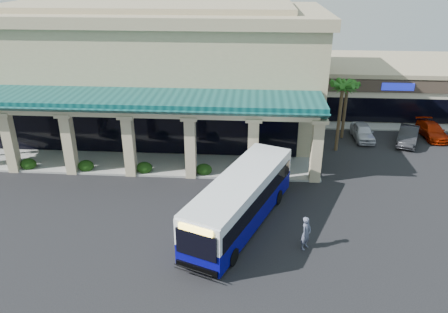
# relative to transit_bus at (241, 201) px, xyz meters

# --- Properties ---
(ground) EXTENTS (110.00, 110.00, 0.00)m
(ground) POSITION_rel_transit_bus_xyz_m (-0.88, 1.00, -1.58)
(ground) COLOR black
(main_building) EXTENTS (30.80, 14.80, 11.35)m
(main_building) POSITION_rel_transit_bus_xyz_m (-8.88, 17.00, 4.09)
(main_building) COLOR tan
(main_building) RESTS_ON ground
(arcade) EXTENTS (30.00, 6.20, 5.70)m
(arcade) POSITION_rel_transit_bus_xyz_m (-8.88, 7.80, 1.27)
(arcade) COLOR #0A3C3D
(arcade) RESTS_ON ground
(strip_mall) EXTENTS (22.50, 12.50, 4.90)m
(strip_mall) POSITION_rel_transit_bus_xyz_m (17.12, 25.00, 0.87)
(strip_mall) COLOR beige
(strip_mall) RESTS_ON ground
(palm_0) EXTENTS (2.40, 2.40, 6.60)m
(palm_0) POSITION_rel_transit_bus_xyz_m (7.62, 12.00, 1.72)
(palm_0) COLOR #205917
(palm_0) RESTS_ON ground
(palm_1) EXTENTS (2.40, 2.40, 5.80)m
(palm_1) POSITION_rel_transit_bus_xyz_m (8.62, 15.00, 1.32)
(palm_1) COLOR #205917
(palm_1) RESTS_ON ground
(broadleaf_tree) EXTENTS (2.60, 2.60, 4.81)m
(broadleaf_tree) POSITION_rel_transit_bus_xyz_m (6.62, 20.00, 0.82)
(broadleaf_tree) COLOR black
(broadleaf_tree) RESTS_ON ground
(transit_bus) EXTENTS (6.68, 11.51, 3.17)m
(transit_bus) POSITION_rel_transit_bus_xyz_m (0.00, 0.00, 0.00)
(transit_bus) COLOR #07077C
(transit_bus) RESTS_ON ground
(pedestrian) EXTENTS (0.80, 0.86, 1.97)m
(pedestrian) POSITION_rel_transit_bus_xyz_m (3.66, -2.15, -0.60)
(pedestrian) COLOR #4F546B
(pedestrian) RESTS_ON ground
(car_silver) EXTENTS (1.71, 4.08, 1.38)m
(car_silver) POSITION_rel_transit_bus_xyz_m (10.37, 14.71, -0.89)
(car_silver) COLOR silver
(car_silver) RESTS_ON ground
(car_white) EXTENTS (3.08, 4.70, 1.46)m
(car_white) POSITION_rel_transit_bus_xyz_m (14.10, 14.00, -0.85)
(car_white) COLOR #222226
(car_white) RESTS_ON ground
(car_red) EXTENTS (2.04, 4.51, 1.28)m
(car_red) POSITION_rel_transit_bus_xyz_m (16.72, 15.61, -0.94)
(car_red) COLOR #A31E04
(car_red) RESTS_ON ground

